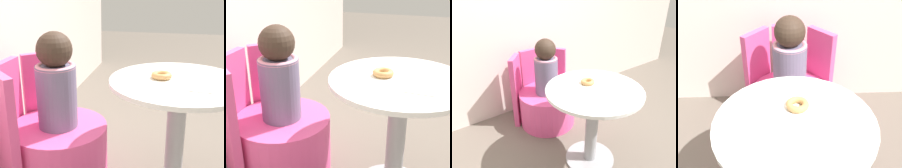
{
  "view_description": "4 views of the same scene",
  "coord_description": "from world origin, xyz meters",
  "views": [
    {
      "loc": [
        -1.53,
        -0.03,
        1.22
      ],
      "look_at": [
        0.13,
        0.33,
        0.65
      ],
      "focal_mm": 50.0,
      "sensor_mm": 36.0,
      "label": 1
    },
    {
      "loc": [
        -1.43,
        -0.17,
        1.3
      ],
      "look_at": [
        0.05,
        0.28,
        0.66
      ],
      "focal_mm": 50.0,
      "sensor_mm": 36.0,
      "label": 2
    },
    {
      "loc": [
        -0.98,
        -1.09,
        1.48
      ],
      "look_at": [
        0.03,
        0.27,
        0.64
      ],
      "focal_mm": 35.0,
      "sensor_mm": 36.0,
      "label": 3
    },
    {
      "loc": [
        0.02,
        -0.93,
        1.52
      ],
      "look_at": [
        0.08,
        0.35,
        0.64
      ],
      "focal_mm": 42.0,
      "sensor_mm": 36.0,
      "label": 4
    }
  ],
  "objects": [
    {
      "name": "child_figure",
      "position": [
        0.09,
        0.65,
        0.65
      ],
      "size": [
        0.24,
        0.24,
        0.57
      ],
      "color": "slate",
      "rests_on": "tub_chair"
    },
    {
      "name": "tub_chair",
      "position": [
        0.09,
        0.65,
        0.19
      ],
      "size": [
        0.59,
        0.59,
        0.37
      ],
      "color": "#E54C8C",
      "rests_on": "ground_plane"
    },
    {
      "name": "round_table",
      "position": [
        0.09,
        -0.05,
        0.5
      ],
      "size": [
        0.75,
        0.75,
        0.71
      ],
      "color": "#99999E",
      "rests_on": "ground_plane"
    },
    {
      "name": "donut",
      "position": [
        0.1,
        0.05,
        0.73
      ],
      "size": [
        0.11,
        0.11,
        0.03
      ],
      "color": "tan",
      "rests_on": "round_table"
    },
    {
      "name": "paper_napkin",
      "position": [
        -0.02,
        -0.15,
        0.71
      ],
      "size": [
        0.16,
        0.16,
        0.01
      ],
      "color": "white",
      "rests_on": "round_table"
    },
    {
      "name": "booth_backrest",
      "position": [
        0.09,
        0.9,
        0.38
      ],
      "size": [
        0.69,
        0.25,
        0.76
      ],
      "color": "#E54C8C",
      "rests_on": "ground_plane"
    }
  ]
}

